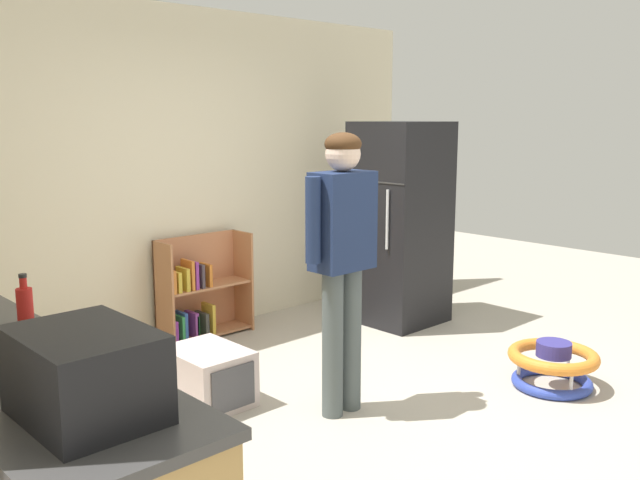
{
  "coord_description": "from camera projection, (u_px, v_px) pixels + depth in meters",
  "views": [
    {
      "loc": [
        -3.07,
        -2.6,
        1.83
      ],
      "look_at": [
        0.03,
        0.69,
        1.01
      ],
      "focal_mm": 38.74,
      "sensor_mm": 36.0,
      "label": 1
    }
  ],
  "objects": [
    {
      "name": "kitchen_counter",
      "position": [
        16.0,
        465.0,
        2.76
      ],
      "size": [
        0.65,
        2.27,
        0.9
      ],
      "color": "tan",
      "rests_on": "ground"
    },
    {
      "name": "back_wall",
      "position": [
        181.0,
        175.0,
        5.68
      ],
      "size": [
        5.2,
        0.06,
        2.7
      ],
      "primitive_type": "cube",
      "color": "beige",
      "rests_on": "ground"
    },
    {
      "name": "standing_person",
      "position": [
        342.0,
        247.0,
        4.14
      ],
      "size": [
        0.57,
        0.22,
        1.73
      ],
      "color": "#4A5456",
      "rests_on": "ground"
    },
    {
      "name": "pet_carrier",
      "position": [
        208.0,
        376.0,
        4.43
      ],
      "size": [
        0.42,
        0.55,
        0.36
      ],
      "color": "beige",
      "rests_on": "ground"
    },
    {
      "name": "bookshelf",
      "position": [
        198.0,
        294.0,
        5.73
      ],
      "size": [
        0.8,
        0.28,
        0.85
      ],
      "color": "#B9794E",
      "rests_on": "ground"
    },
    {
      "name": "ground_plane",
      "position": [
        393.0,
        416.0,
        4.26
      ],
      "size": [
        12.0,
        12.0,
        0.0
      ],
      "primitive_type": "plane",
      "color": "#B8AE9E",
      "rests_on": "ground"
    },
    {
      "name": "refrigerator",
      "position": [
        400.0,
        223.0,
        6.11
      ],
      "size": [
        0.73,
        0.68,
        1.78
      ],
      "color": "black",
      "rests_on": "ground"
    },
    {
      "name": "yellow_cup",
      "position": [
        58.0,
        360.0,
        2.53
      ],
      "size": [
        0.08,
        0.08,
        0.09
      ],
      "primitive_type": "cylinder",
      "color": "yellow",
      "rests_on": "kitchen_counter"
    },
    {
      "name": "baby_walker",
      "position": [
        553.0,
        365.0,
        4.69
      ],
      "size": [
        0.6,
        0.6,
        0.32
      ],
      "color": "#3045B1",
      "rests_on": "ground"
    },
    {
      "name": "ketchup_bottle",
      "position": [
        25.0,
        306.0,
        3.05
      ],
      "size": [
        0.07,
        0.07,
        0.25
      ],
      "color": "red",
      "rests_on": "kitchen_counter"
    },
    {
      "name": "microwave",
      "position": [
        86.0,
        374.0,
        2.14
      ],
      "size": [
        0.37,
        0.48,
        0.28
      ],
      "color": "black",
      "rests_on": "kitchen_counter"
    }
  ]
}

